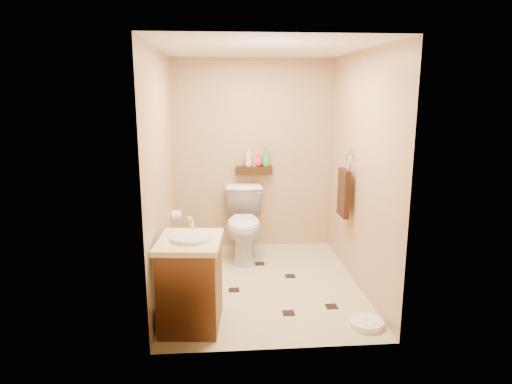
{
  "coord_description": "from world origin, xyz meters",
  "views": [
    {
      "loc": [
        -0.44,
        -4.49,
        2.02
      ],
      "look_at": [
        -0.05,
        0.25,
        0.95
      ],
      "focal_mm": 32.0,
      "sensor_mm": 36.0,
      "label": 1
    }
  ],
  "objects": [
    {
      "name": "toilet_brush",
      "position": [
        -0.82,
        1.07,
        0.16
      ],
      "size": [
        0.11,
        0.11,
        0.46
      ],
      "color": "#175E54",
      "rests_on": "ground"
    },
    {
      "name": "vanity",
      "position": [
        -0.7,
        -0.79,
        0.4
      ],
      "size": [
        0.59,
        0.69,
        0.91
      ],
      "rotation": [
        0.0,
        0.0,
        -0.09
      ],
      "color": "brown",
      "rests_on": "ground"
    },
    {
      "name": "floor_accents",
      "position": [
        0.04,
        -0.02,
        0.0
      ],
      "size": [
        1.27,
        1.35,
        0.01
      ],
      "color": "black",
      "rests_on": "ground"
    },
    {
      "name": "toilet_paper",
      "position": [
        -0.94,
        0.65,
        0.6
      ],
      "size": [
        0.12,
        0.11,
        0.12
      ],
      "color": "white",
      "rests_on": "wall_left"
    },
    {
      "name": "towel_ring",
      "position": [
        0.91,
        0.25,
        0.95
      ],
      "size": [
        0.12,
        0.3,
        0.76
      ],
      "color": "silver",
      "rests_on": "wall_right"
    },
    {
      "name": "ceiling",
      "position": [
        0.0,
        0.0,
        2.4
      ],
      "size": [
        2.0,
        2.5,
        0.02
      ],
      "primitive_type": "cube",
      "color": "silver",
      "rests_on": "wall_back"
    },
    {
      "name": "bottle_c",
      "position": [
        0.05,
        1.17,
        1.14
      ],
      "size": [
        0.16,
        0.16,
        0.15
      ],
      "primitive_type": "imported",
      "rotation": [
        0.0,
        0.0,
        0.52
      ],
      "color": "#F21C44",
      "rests_on": "wall_shelf"
    },
    {
      "name": "toilet",
      "position": [
        -0.14,
        0.83,
        0.42
      ],
      "size": [
        0.52,
        0.86,
        0.85
      ],
      "primitive_type": "imported",
      "rotation": [
        0.0,
        0.0,
        -0.05
      ],
      "color": "white",
      "rests_on": "ground"
    },
    {
      "name": "wall_right",
      "position": [
        1.0,
        0.0,
        1.2
      ],
      "size": [
        0.04,
        2.5,
        2.4
      ],
      "primitive_type": "cube",
      "color": "tan",
      "rests_on": "ground"
    },
    {
      "name": "bottle_d",
      "position": [
        0.15,
        1.17,
        1.2
      ],
      "size": [
        0.1,
        0.1,
        0.25
      ],
      "primitive_type": "imported",
      "rotation": [
        0.0,
        0.0,
        6.28
      ],
      "color": "green",
      "rests_on": "wall_shelf"
    },
    {
      "name": "ground",
      "position": [
        0.0,
        0.0,
        0.0
      ],
      "size": [
        2.5,
        2.5,
        0.0
      ],
      "primitive_type": "plane",
      "color": "#B9AE87",
      "rests_on": "ground"
    },
    {
      "name": "bathroom_scale",
      "position": [
        0.82,
        -0.96,
        0.03
      ],
      "size": [
        0.37,
        0.37,
        0.06
      ],
      "rotation": [
        0.0,
        0.0,
        -0.33
      ],
      "color": "white",
      "rests_on": "ground"
    },
    {
      "name": "wall_front",
      "position": [
        0.0,
        -1.25,
        1.2
      ],
      "size": [
        2.0,
        0.04,
        2.4
      ],
      "primitive_type": "cube",
      "color": "tan",
      "rests_on": "ground"
    },
    {
      "name": "wall_shelf",
      "position": [
        0.0,
        1.17,
        1.02
      ],
      "size": [
        0.46,
        0.14,
        0.1
      ],
      "primitive_type": "cube",
      "color": "#351D0E",
      "rests_on": "wall_back"
    },
    {
      "name": "bottle_b",
      "position": [
        0.01,
        1.17,
        1.14
      ],
      "size": [
        0.08,
        0.08,
        0.15
      ],
      "primitive_type": "imported",
      "rotation": [
        0.0,
        0.0,
        4.92
      ],
      "color": "orange",
      "rests_on": "wall_shelf"
    },
    {
      "name": "bottle_a",
      "position": [
        -0.07,
        1.17,
        1.19
      ],
      "size": [
        0.12,
        0.12,
        0.24
      ],
      "primitive_type": "imported",
      "rotation": [
        0.0,
        0.0,
        2.75
      ],
      "color": "beige",
      "rests_on": "wall_shelf"
    },
    {
      "name": "wall_left",
      "position": [
        -1.0,
        0.0,
        1.2
      ],
      "size": [
        0.04,
        2.5,
        2.4
      ],
      "primitive_type": "cube",
      "color": "tan",
      "rests_on": "ground"
    },
    {
      "name": "wall_back",
      "position": [
        0.0,
        1.25,
        1.2
      ],
      "size": [
        2.0,
        0.04,
        2.4
      ],
      "primitive_type": "cube",
      "color": "tan",
      "rests_on": "ground"
    }
  ]
}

